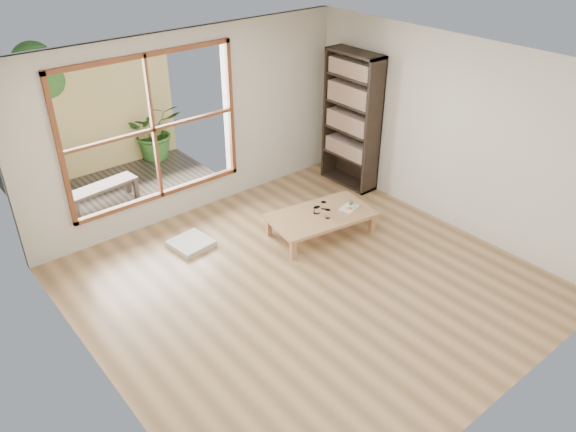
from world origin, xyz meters
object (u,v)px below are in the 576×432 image
at_px(bookshelf, 352,121).
at_px(food_tray, 349,207).
at_px(low_table, 321,216).
at_px(garden_bench, 102,189).

distance_m(bookshelf, food_tray, 1.59).
xyz_separation_m(low_table, bookshelf, (1.41, 0.88, 0.78)).
bearing_deg(bookshelf, low_table, -147.99).
height_order(food_tray, garden_bench, food_tray).
bearing_deg(low_table, bookshelf, 41.36).
relative_size(low_table, bookshelf, 0.72).
xyz_separation_m(low_table, food_tray, (0.42, -0.12, 0.06)).
bearing_deg(garden_bench, bookshelf, -34.04).
bearing_deg(low_table, garden_bench, 136.80).
xyz_separation_m(food_tray, garden_bench, (-2.42, 2.73, -0.03)).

